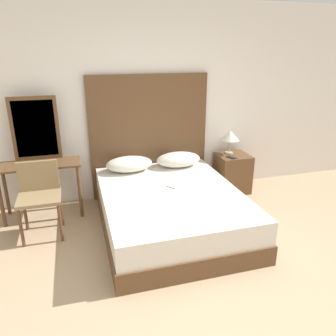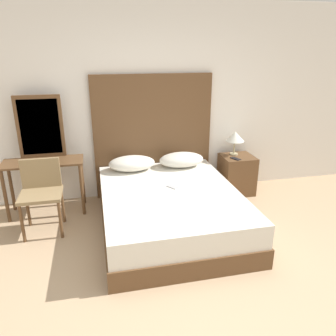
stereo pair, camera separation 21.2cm
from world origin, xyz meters
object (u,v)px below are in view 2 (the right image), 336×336
object	(u,v)px
bed	(170,209)
vanity_desk	(44,171)
phone_on_nightstand	(236,159)
chair	(41,189)
nightstand	(237,174)
phone_on_bed	(172,187)
table_lamp	(235,137)

from	to	relation	value
bed	vanity_desk	bearing A→B (deg)	153.38
phone_on_nightstand	vanity_desk	bearing A→B (deg)	178.51
bed	chair	size ratio (longest dim) A/B	2.42
bed	nightstand	size ratio (longest dim) A/B	3.59
phone_on_nightstand	nightstand	bearing A→B (deg)	51.56
phone_on_nightstand	chair	bearing A→B (deg)	-171.83
bed	vanity_desk	size ratio (longest dim) A/B	2.06
phone_on_bed	phone_on_nightstand	world-z (taller)	phone_on_nightstand
nightstand	vanity_desk	bearing A→B (deg)	-179.09
table_lamp	phone_on_bed	bearing A→B (deg)	-145.21
nightstand	chair	world-z (taller)	chair
bed	phone_on_nightstand	bearing A→B (deg)	31.16
phone_on_bed	vanity_desk	size ratio (longest dim) A/B	0.16
phone_on_nightstand	vanity_desk	xyz separation A→B (m)	(-2.63, 0.07, 0.00)
phone_on_bed	chair	distance (m)	1.55
bed	table_lamp	distance (m)	1.60
bed	phone_on_bed	distance (m)	0.27
phone_on_bed	chair	world-z (taller)	chair
vanity_desk	chair	size ratio (longest dim) A/B	1.17
bed	phone_on_nightstand	world-z (taller)	phone_on_nightstand
nightstand	table_lamp	xyz separation A→B (m)	(-0.03, 0.09, 0.56)
bed	phone_on_nightstand	size ratio (longest dim) A/B	12.54
phone_on_bed	phone_on_nightstand	size ratio (longest dim) A/B	0.99
table_lamp	chair	distance (m)	2.75
chair	phone_on_nightstand	bearing A→B (deg)	8.17
bed	phone_on_bed	bearing A→B (deg)	60.43
bed	nightstand	xyz separation A→B (m)	(1.22, 0.79, 0.05)
table_lamp	nightstand	bearing A→B (deg)	-71.83
phone_on_nightstand	vanity_desk	size ratio (longest dim) A/B	0.16
phone_on_bed	table_lamp	distance (m)	1.43
nightstand	table_lamp	world-z (taller)	table_lamp
bed	nightstand	world-z (taller)	nightstand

